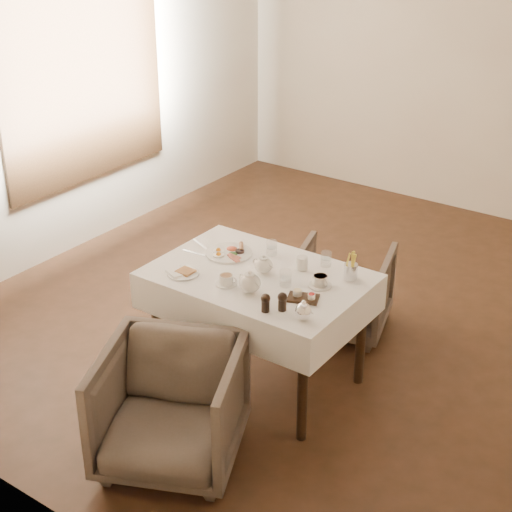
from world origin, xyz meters
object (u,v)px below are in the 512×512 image
object	(u,v)px
table	(258,291)
teapot_centre	(264,264)
armchair_near	(170,407)
breakfast_plate	(230,252)
armchair_far	(342,289)

from	to	relation	value
table	teapot_centre	distance (m)	0.18
armchair_near	breakfast_plate	bearing A→B (deg)	85.12
breakfast_plate	armchair_near	bearing A→B (deg)	-83.32
armchair_near	armchair_far	distance (m)	1.76
armchair_far	breakfast_plate	xyz separation A→B (m)	(-0.42, -0.74, 0.47)
table	teapot_centre	bearing A→B (deg)	60.18
breakfast_plate	teapot_centre	world-z (taller)	teapot_centre
table	breakfast_plate	xyz separation A→B (m)	(-0.31, 0.12, 0.13)
teapot_centre	breakfast_plate	bearing A→B (deg)	167.30
armchair_far	breakfast_plate	distance (m)	0.97
table	breakfast_plate	bearing A→B (deg)	158.34
armchair_near	breakfast_plate	world-z (taller)	breakfast_plate
table	armchair_far	xyz separation A→B (m)	(0.11, 0.87, -0.34)
table	breakfast_plate	world-z (taller)	breakfast_plate
table	armchair_far	distance (m)	0.94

